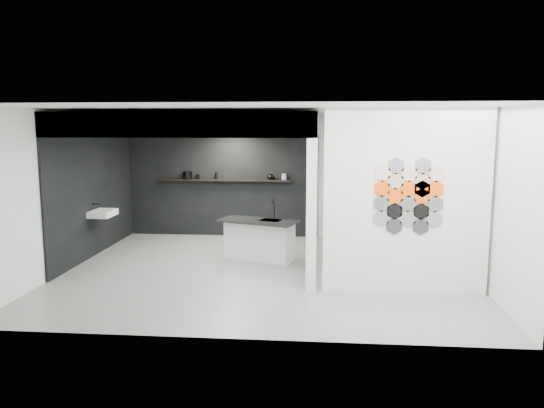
% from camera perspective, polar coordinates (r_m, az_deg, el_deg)
% --- Properties ---
extents(floor, '(7.00, 6.00, 0.01)m').
position_cam_1_polar(floor, '(9.39, -0.78, -7.25)').
color(floor, slate).
extents(partition_panel, '(2.45, 0.15, 2.80)m').
position_cam_1_polar(partition_panel, '(8.18, 14.17, 0.19)').
color(partition_panel, silver).
rests_on(partition_panel, floor).
extents(bay_clad_back, '(4.40, 0.04, 2.35)m').
position_cam_1_polar(bay_clad_back, '(12.24, -5.44, 2.04)').
color(bay_clad_back, black).
rests_on(bay_clad_back, floor).
extents(bay_clad_left, '(0.04, 4.00, 2.35)m').
position_cam_1_polar(bay_clad_left, '(11.00, -18.53, 0.91)').
color(bay_clad_left, black).
rests_on(bay_clad_left, floor).
extents(bulkhead, '(4.40, 4.00, 0.40)m').
position_cam_1_polar(bulkhead, '(10.24, -7.57, 8.46)').
color(bulkhead, silver).
rests_on(bulkhead, corner_column).
extents(corner_column, '(0.16, 0.16, 2.35)m').
position_cam_1_polar(corner_column, '(8.11, 4.26, -1.25)').
color(corner_column, silver).
rests_on(corner_column, floor).
extents(fascia_beam, '(4.40, 0.16, 0.40)m').
position_cam_1_polar(fascia_beam, '(8.37, -10.45, 8.40)').
color(fascia_beam, silver).
rests_on(fascia_beam, corner_column).
extents(wall_basin, '(0.40, 0.60, 0.12)m').
position_cam_1_polar(wall_basin, '(10.77, -17.75, -0.95)').
color(wall_basin, silver).
rests_on(wall_basin, bay_clad_left).
extents(display_shelf, '(3.00, 0.15, 0.04)m').
position_cam_1_polar(display_shelf, '(12.11, -5.07, 2.57)').
color(display_shelf, black).
rests_on(display_shelf, bay_clad_back).
extents(kitchen_island, '(1.59, 1.08, 1.17)m').
position_cam_1_polar(kitchen_island, '(10.09, -1.37, -3.79)').
color(kitchen_island, silver).
rests_on(kitchen_island, floor).
extents(stockpot, '(0.22, 0.22, 0.17)m').
position_cam_1_polar(stockpot, '(12.28, -9.09, 3.07)').
color(stockpot, black).
rests_on(stockpot, display_shelf).
extents(kettle, '(0.18, 0.18, 0.13)m').
position_cam_1_polar(kettle, '(11.96, -0.14, 2.94)').
color(kettle, black).
rests_on(kettle, display_shelf).
extents(glass_bowl, '(0.15, 0.15, 0.09)m').
position_cam_1_polar(glass_bowl, '(11.94, 1.32, 2.83)').
color(glass_bowl, gray).
rests_on(glass_bowl, display_shelf).
extents(glass_vase, '(0.12, 0.12, 0.14)m').
position_cam_1_polar(glass_vase, '(11.94, 1.32, 2.96)').
color(glass_vase, gray).
rests_on(glass_vase, display_shelf).
extents(bottle_dark, '(0.06, 0.06, 0.16)m').
position_cam_1_polar(bottle_dark, '(12.14, -6.03, 3.04)').
color(bottle_dark, black).
rests_on(bottle_dark, display_shelf).
extents(utensil_cup, '(0.10, 0.10, 0.10)m').
position_cam_1_polar(utensil_cup, '(12.23, -8.00, 2.92)').
color(utensil_cup, black).
rests_on(utensil_cup, display_shelf).
extents(hex_tile_cluster, '(1.04, 0.02, 1.16)m').
position_cam_1_polar(hex_tile_cluster, '(8.09, 14.53, 0.84)').
color(hex_tile_cluster, silver).
rests_on(hex_tile_cluster, partition_panel).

